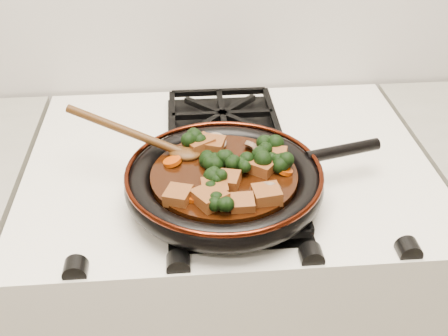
{
  "coord_description": "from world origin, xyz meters",
  "views": [
    {
      "loc": [
        -0.08,
        0.8,
        1.49
      ],
      "look_at": [
        -0.02,
        1.56,
        0.97
      ],
      "focal_mm": 45.0,
      "sensor_mm": 36.0,
      "label": 1
    }
  ],
  "objects": [
    {
      "name": "broccoli_floret_0",
      "position": [
        -0.01,
        1.58,
        0.97
      ],
      "size": [
        0.08,
        0.08,
        0.06
      ],
      "primitive_type": null,
      "rotation": [
        -0.01,
        0.19,
        1.08
      ],
      "color": "black",
      "rests_on": "braising_sauce"
    },
    {
      "name": "mushroom_slice_1",
      "position": [
        0.05,
        1.61,
        0.97
      ],
      "size": [
        0.04,
        0.05,
        0.03
      ],
      "primitive_type": "cylinder",
      "rotation": [
        0.61,
        0.0,
        2.02
      ],
      "color": "brown",
      "rests_on": "braising_sauce"
    },
    {
      "name": "tofu_cube_3",
      "position": [
        0.04,
        1.56,
        0.97
      ],
      "size": [
        0.05,
        0.05,
        0.02
      ],
      "primitive_type": "cube",
      "rotation": [
        0.03,
        -0.01,
        2.5
      ],
      "color": "brown",
      "rests_on": "braising_sauce"
    },
    {
      "name": "broccoli_floret_1",
      "position": [
        0.08,
        1.56,
        0.97
      ],
      "size": [
        0.09,
        0.09,
        0.07
      ],
      "primitive_type": null,
      "rotation": [
        0.23,
        -0.11,
        0.91
      ],
      "color": "black",
      "rests_on": "braising_sauce"
    },
    {
      "name": "tofu_cube_10",
      "position": [
        -0.1,
        1.5,
        0.97
      ],
      "size": [
        0.05,
        0.05,
        0.02
      ],
      "primitive_type": "cube",
      "rotation": [
        -0.03,
        0.05,
        2.76
      ],
      "color": "brown",
      "rests_on": "braising_sauce"
    },
    {
      "name": "stove",
      "position": [
        0.0,
        1.69,
        0.45
      ],
      "size": [
        0.76,
        0.6,
        0.9
      ],
      "primitive_type": "cube",
      "color": "white",
      "rests_on": "ground"
    },
    {
      "name": "tofu_cube_1",
      "position": [
        -0.03,
        1.64,
        0.97
      ],
      "size": [
        0.05,
        0.05,
        0.02
      ],
      "primitive_type": "cube",
      "rotation": [
        0.02,
        -0.03,
        2.83
      ],
      "color": "brown",
      "rests_on": "braising_sauce"
    },
    {
      "name": "broccoli_floret_8",
      "position": [
        0.01,
        1.56,
        0.97
      ],
      "size": [
        0.07,
        0.07,
        0.07
      ],
      "primitive_type": null,
      "rotation": [
        0.2,
        0.14,
        0.14
      ],
      "color": "black",
      "rests_on": "braising_sauce"
    },
    {
      "name": "broccoli_floret_6",
      "position": [
        -0.04,
        1.59,
        0.97
      ],
      "size": [
        0.09,
        0.09,
        0.07
      ],
      "primitive_type": null,
      "rotation": [
        -0.24,
        -0.09,
        0.54
      ],
      "color": "black",
      "rests_on": "braising_sauce"
    },
    {
      "name": "carrot_coin_0",
      "position": [
        -0.1,
        1.6,
        0.96
      ],
      "size": [
        0.03,
        0.03,
        0.02
      ],
      "primitive_type": "cylinder",
      "rotation": [
        -0.1,
        -0.24,
        0.0
      ],
      "color": "#AE3904",
      "rests_on": "braising_sauce"
    },
    {
      "name": "carrot_coin_3",
      "position": [
        0.08,
        1.55,
        0.96
      ],
      "size": [
        0.03,
        0.03,
        0.02
      ],
      "primitive_type": "cylinder",
      "rotation": [
        -0.08,
        0.31,
        0.0
      ],
      "color": "#AE3904",
      "rests_on": "braising_sauce"
    },
    {
      "name": "broccoli_floret_2",
      "position": [
        -0.03,
        1.52,
        0.97
      ],
      "size": [
        0.07,
        0.06,
        0.06
      ],
      "primitive_type": null,
      "rotation": [
        0.03,
        0.09,
        3.13
      ],
      "color": "black",
      "rests_on": "braising_sauce"
    },
    {
      "name": "tofu_cube_6",
      "position": [
        -0.01,
        1.53,
        0.97
      ],
      "size": [
        0.04,
        0.05,
        0.02
      ],
      "primitive_type": "cube",
      "rotation": [
        -0.05,
        -0.04,
        1.25
      ],
      "color": "brown",
      "rests_on": "braising_sauce"
    },
    {
      "name": "mushroom_slice_0",
      "position": [
        -0.04,
        1.65,
        0.97
      ],
      "size": [
        0.04,
        0.04,
        0.03
      ],
      "primitive_type": "cylinder",
      "rotation": [
        0.91,
        0.0,
        0.73
      ],
      "color": "brown",
      "rests_on": "braising_sauce"
    },
    {
      "name": "tofu_cube_8",
      "position": [
        0.07,
        1.59,
        0.97
      ],
      "size": [
        0.05,
        0.05,
        0.03
      ],
      "primitive_type": "cube",
      "rotation": [
        -0.11,
        0.06,
        2.86
      ],
      "color": "brown",
      "rests_on": "braising_sauce"
    },
    {
      "name": "carrot_coin_1",
      "position": [
        0.02,
        1.58,
        0.96
      ],
      "size": [
        0.03,
        0.03,
        0.02
      ],
      "primitive_type": "cylinder",
      "rotation": [
        -0.32,
        -0.32,
        0.0
      ],
      "color": "#AE3904",
      "rests_on": "braising_sauce"
    },
    {
      "name": "broccoli_floret_5",
      "position": [
        -0.03,
        1.46,
        0.97
      ],
      "size": [
        0.08,
        0.08,
        0.07
      ],
      "primitive_type": null,
      "rotation": [
        -0.07,
        -0.25,
        1.16
      ],
      "color": "black",
      "rests_on": "braising_sauce"
    },
    {
      "name": "mushroom_slice_4",
      "position": [
        0.04,
        1.63,
        0.97
      ],
      "size": [
        0.04,
        0.04,
        0.03
      ],
      "primitive_type": "cylinder",
      "rotation": [
        0.85,
        0.0,
        2.35
      ],
      "color": "brown",
      "rests_on": "braising_sauce"
    },
    {
      "name": "tofu_cube_5",
      "position": [
        -0.05,
        1.48,
        0.97
      ],
      "size": [
        0.06,
        0.06,
        0.03
      ],
      "primitive_type": "cube",
      "rotation": [
        -0.06,
        -0.0,
        0.54
      ],
      "color": "brown",
      "rests_on": "braising_sauce"
    },
    {
      "name": "broccoli_floret_4",
      "position": [
        0.06,
        1.61,
        0.97
      ],
      "size": [
        0.09,
        0.09,
        0.07
      ],
      "primitive_type": null,
      "rotation": [
        0.21,
        0.18,
        0.55
      ],
      "color": "black",
      "rests_on": "braising_sauce"
    },
    {
      "name": "tofu_cube_0",
      "position": [
        0.0,
        1.47,
        0.97
      ],
      "size": [
        0.04,
        0.04,
        0.02
      ],
      "primitive_type": "cube",
      "rotation": [
        -0.02,
        -0.09,
        1.57
      ],
      "color": "brown",
      "rests_on": "braising_sauce"
    },
    {
      "name": "tofu_cube_9",
      "position": [
        -0.04,
        1.51,
        0.97
      ],
      "size": [
        0.04,
        0.04,
        0.02
      ],
      "primitive_type": "cube",
      "rotation": [
        -0.01,
        0.03,
        0.05
      ],
      "color": "brown",
      "rests_on": "braising_sauce"
    },
    {
      "name": "tofu_cube_4",
      "position": [
        0.04,
        1.49,
        0.97
      ],
      "size": [
        0.05,
        0.04,
        0.03
      ],
      "primitive_type": "cube",
      "rotation": [
        -0.02,
        -0.04,
        0.1
      ],
      "color": "brown",
      "rests_on": "braising_sauce"
    },
    {
      "name": "broccoli_floret_3",
      "position": [
        -0.07,
        1.65,
        0.97
      ],
      "size": [
        0.09,
        0.08,
        0.06
      ],
      "primitive_type": null,
      "rotation": [
        -0.15,
        -0.11,
        1.03
      ],
      "color": "black",
      "rests_on": "braising_sauce"
    },
    {
      "name": "skillet",
      "position": [
        -0.02,
        1.56,
        0.94
      ],
      "size": [
        0.45,
        0.33,
        0.05
      ],
      "rotation": [
        0.0,
        0.0,
        0.25
      ],
      "color": "black",
      "rests_on": "burner_grate_front"
    },
    {
      "name": "carrot_coin_2",
      "position": [
        -0.07,
        1.5,
        0.96
      ],
      "size": [
        0.03,
        0.03,
        0.02
      ],
      "primitive_type": "cylinder",
      "rotation": [
        0.11,
        0.33,
        0.0
      ],
      "color": "#AE3904",
      "rests_on": "braising_sauce"
    },
    {
      "name": "broccoli_floret_7",
      "position": [
        0.05,
        1.57,
        0.97
      ],
      "size": [
        0.08,
        0.09,
        0.06
      ],
      "primitive_type": null,
      "rotation": [
        0.11,
        0.12,
        2.24
      ],
      "color": "black",
      "rests_on": "braising_sauce"
    },
    {
      "name": "braising_sauce",
      "position": [
        -0.02,
        1.56,
        0.95
      ],
      "size": [
        0.24,
        0.24,
        0.02
      ],
      "primitive_type": "cylinder",
      "color": "black",
      "rests_on": "skillet"
    },
    {
      "name": "tofu_cube_7",
      "position": [
        0.04,
        1.57,
        0.97
      ],
      "size": [
        0.05,
        0.05,
        0.02
      ],
      "primitive_type": "cube",
      "rotation": [
        -0.03,
        -0.09,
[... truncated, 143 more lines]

